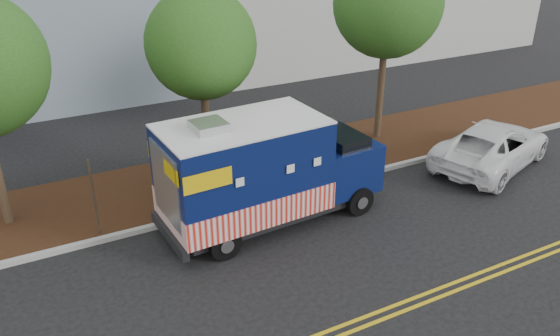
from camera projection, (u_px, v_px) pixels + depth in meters
ground at (276, 224)px, 15.91m from camera, size 120.00×120.00×0.00m
curb at (256, 201)px, 16.99m from camera, size 120.00×0.18×0.15m
mulch_strip at (230, 174)px, 18.66m from camera, size 120.00×4.00×0.15m
centerline_near at (365, 317)px, 12.35m from camera, size 120.00×0.10×0.01m
centerline_far at (372, 324)px, 12.16m from camera, size 120.00×0.10×0.01m
tree_b at (201, 44)px, 16.63m from camera, size 3.43×3.43×6.28m
tree_c at (388, 4)px, 19.28m from camera, size 3.90×3.90×7.19m
sign_post at (94, 200)px, 14.77m from camera, size 0.06×0.06×2.40m
food_truck at (262, 174)px, 15.37m from camera, size 6.67×2.84×3.44m
white_car at (492, 145)px, 19.19m from camera, size 5.91×4.11×1.50m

